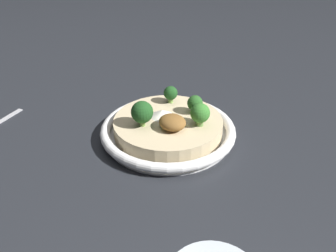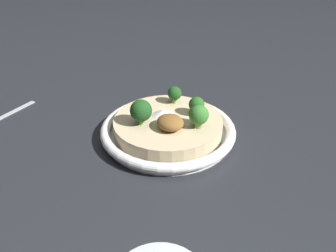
{
  "view_description": "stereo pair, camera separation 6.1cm",
  "coord_description": "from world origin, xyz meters",
  "px_view_note": "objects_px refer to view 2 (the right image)",
  "views": [
    {
      "loc": [
        -0.37,
        0.36,
        0.34
      ],
      "look_at": [
        0.0,
        0.0,
        0.02
      ],
      "focal_mm": 35.0,
      "sensor_mm": 36.0,
      "label": 1
    },
    {
      "loc": [
        -0.41,
        0.32,
        0.34
      ],
      "look_at": [
        0.0,
        0.0,
        0.02
      ],
      "focal_mm": 35.0,
      "sensor_mm": 36.0,
      "label": 2
    }
  ],
  "objects_px": {
    "broccoli_front_right": "(175,94)",
    "broccoli_back": "(141,111)",
    "risotto_bowl": "(168,128)",
    "broccoli_left": "(199,115)",
    "broccoli_front_left": "(197,105)"
  },
  "relations": [
    {
      "from": "broccoli_left",
      "to": "broccoli_back",
      "type": "bearing_deg",
      "value": 46.94
    },
    {
      "from": "risotto_bowl",
      "to": "broccoli_left",
      "type": "relative_size",
      "value": 5.99
    },
    {
      "from": "broccoli_front_left",
      "to": "broccoli_back",
      "type": "height_order",
      "value": "broccoli_back"
    },
    {
      "from": "broccoli_left",
      "to": "risotto_bowl",
      "type": "bearing_deg",
      "value": 25.58
    },
    {
      "from": "risotto_bowl",
      "to": "broccoli_left",
      "type": "distance_m",
      "value": 0.07
    },
    {
      "from": "broccoli_back",
      "to": "broccoli_left",
      "type": "xyz_separation_m",
      "value": [
        -0.07,
        -0.07,
        -0.0
      ]
    },
    {
      "from": "broccoli_front_left",
      "to": "broccoli_left",
      "type": "relative_size",
      "value": 0.84
    },
    {
      "from": "broccoli_front_left",
      "to": "broccoli_front_right",
      "type": "bearing_deg",
      "value": 2.56
    },
    {
      "from": "risotto_bowl",
      "to": "broccoli_back",
      "type": "distance_m",
      "value": 0.07
    },
    {
      "from": "broccoli_front_right",
      "to": "broccoli_back",
      "type": "height_order",
      "value": "broccoli_back"
    },
    {
      "from": "broccoli_front_right",
      "to": "broccoli_back",
      "type": "bearing_deg",
      "value": 106.67
    },
    {
      "from": "risotto_bowl",
      "to": "broccoli_back",
      "type": "bearing_deg",
      "value": 72.59
    },
    {
      "from": "risotto_bowl",
      "to": "broccoli_back",
      "type": "xyz_separation_m",
      "value": [
        0.02,
        0.05,
        0.05
      ]
    },
    {
      "from": "risotto_bowl",
      "to": "broccoli_front_right",
      "type": "height_order",
      "value": "broccoli_front_right"
    },
    {
      "from": "risotto_bowl",
      "to": "broccoli_front_right",
      "type": "bearing_deg",
      "value": -48.53
    }
  ]
}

